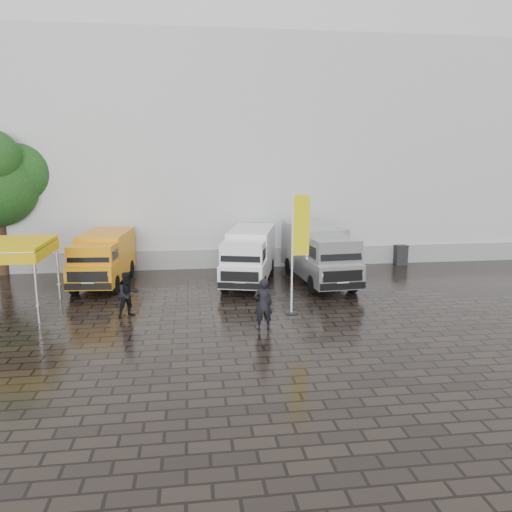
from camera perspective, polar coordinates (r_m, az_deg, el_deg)
The scene contains 11 objects.
ground at distance 19.22m, azimuth 3.48°, elevation -6.37°, with size 120.00×120.00×0.00m, color black.
exhibition_hall at distance 34.41m, azimuth 1.78°, elevation 11.62°, with size 44.00×16.00×12.00m, color silver.
hall_plinth at distance 27.04m, azimuth 4.46°, elevation -0.07°, with size 44.00×0.15×1.00m, color gray.
van_yellow at distance 23.92m, azimuth -17.07°, elevation -0.42°, with size 1.95×5.07×2.34m, color orange, non-canonical shape.
van_white at distance 23.29m, azimuth -0.78°, elevation -0.08°, with size 1.89×5.66×2.45m, color white, non-canonical shape.
van_silver at distance 23.42m, azimuth 7.19°, elevation 0.10°, with size 2.02×6.05×2.62m, color #A4A5A8, non-canonical shape.
canopy_tent at distance 20.82m, azimuth -26.97°, elevation 0.97°, with size 3.20×3.20×2.71m.
flagpole at distance 18.48m, azimuth 4.73°, elevation 1.10°, with size 0.88×0.50×4.64m.
wheelie_bin at distance 28.40m, azimuth 16.22°, elevation 0.14°, with size 0.65×0.65×1.08m, color black.
person_front at distance 17.04m, azimuth 0.83°, elevation -5.51°, with size 0.66×0.43×1.80m, color black.
person_tent at distance 19.03m, azimuth -14.41°, elevation -4.27°, with size 0.82×0.64×1.68m, color black.
Camera 1 is at (-3.55, -17.96, 5.86)m, focal length 35.00 mm.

